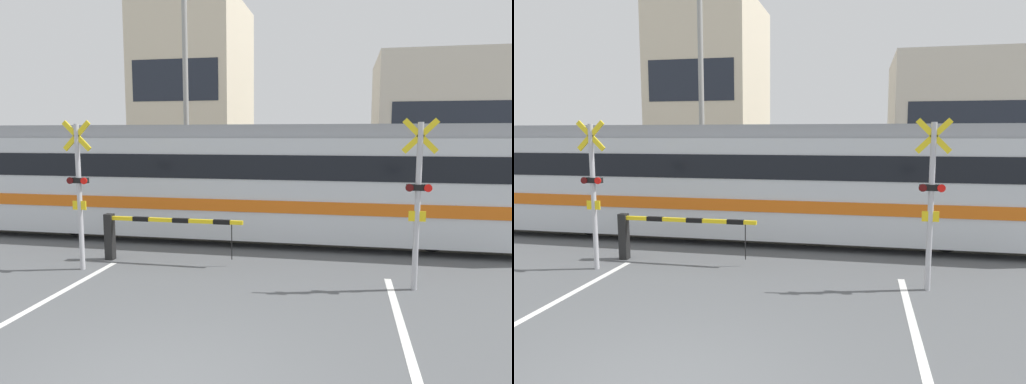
% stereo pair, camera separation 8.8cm
% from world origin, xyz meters
% --- Properties ---
extents(rail_track_near, '(50.00, 0.10, 0.08)m').
position_xyz_m(rail_track_near, '(0.00, 7.82, 0.04)').
color(rail_track_near, '#5B564C').
rests_on(rail_track_near, ground_plane).
extents(rail_track_far, '(50.00, 0.10, 0.08)m').
position_xyz_m(rail_track_far, '(0.00, 9.26, 0.04)').
color(rail_track_far, '#5B564C').
rests_on(rail_track_far, ground_plane).
extents(commuter_train, '(16.69, 2.99, 3.32)m').
position_xyz_m(commuter_train, '(-0.67, 8.54, 1.78)').
color(commuter_train, silver).
rests_on(commuter_train, ground_plane).
extents(crossing_barrier_near, '(3.45, 0.20, 1.13)m').
position_xyz_m(crossing_barrier_near, '(-2.59, 5.51, 0.79)').
color(crossing_barrier_near, black).
rests_on(crossing_barrier_near, ground_plane).
extents(crossing_barrier_far, '(3.45, 0.20, 1.13)m').
position_xyz_m(crossing_barrier_far, '(2.59, 11.32, 0.79)').
color(crossing_barrier_far, black).
rests_on(crossing_barrier_far, ground_plane).
extents(crossing_signal_left, '(0.68, 0.15, 3.36)m').
position_xyz_m(crossing_signal_left, '(-3.61, 4.61, 1.86)').
color(crossing_signal_left, '#B2B2B7').
rests_on(crossing_signal_left, ground_plane).
extents(crossing_signal_right, '(0.68, 0.15, 3.36)m').
position_xyz_m(crossing_signal_right, '(3.61, 4.61, 1.86)').
color(crossing_signal_right, '#B2B2B7').
rests_on(crossing_signal_right, ground_plane).
extents(pedestrian, '(0.38, 0.24, 1.80)m').
position_xyz_m(pedestrian, '(0.83, 13.87, 1.05)').
color(pedestrian, '#23232D').
rests_on(pedestrian, ground_plane).
extents(building_left_of_street, '(5.56, 7.01, 10.67)m').
position_xyz_m(building_left_of_street, '(-6.54, 21.76, 5.33)').
color(building_left_of_street, beige).
rests_on(building_left_of_street, ground_plane).
extents(building_right_of_street, '(7.24, 7.01, 7.10)m').
position_xyz_m(building_right_of_street, '(7.38, 21.76, 3.55)').
color(building_right_of_street, beige).
rests_on(building_right_of_street, ground_plane).
extents(utility_pole_streetside, '(0.22, 0.22, 8.85)m').
position_xyz_m(utility_pole_streetside, '(-4.36, 13.82, 4.43)').
color(utility_pole_streetside, gray).
rests_on(utility_pole_streetside, ground_plane).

